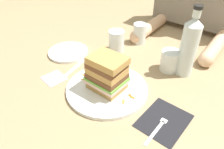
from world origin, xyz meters
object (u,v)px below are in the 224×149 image
object	(u,v)px
side_plate	(68,52)
main_plate	(107,89)
water_bottle	(189,46)
empty_tumbler_0	(139,33)
fork	(160,125)
knife	(72,70)
juice_glass	(170,61)
napkin_dark	(163,121)
sandwich	(107,73)
napkin_pink	(54,78)
empty_tumbler_1	(116,41)

from	to	relation	value
side_plate	main_plate	bearing A→B (deg)	-17.77
water_bottle	empty_tumbler_0	world-z (taller)	water_bottle
fork	side_plate	size ratio (longest dim) A/B	0.93
knife	water_bottle	size ratio (longest dim) A/B	0.73
juice_glass	empty_tumbler_0	size ratio (longest dim) A/B	0.89
main_plate	napkin_dark	xyz separation A→B (m)	(0.23, -0.01, -0.01)
main_plate	side_plate	size ratio (longest dim) A/B	1.64
sandwich	side_plate	world-z (taller)	sandwich
fork	water_bottle	bearing A→B (deg)	99.68
juice_glass	empty_tumbler_0	bearing A→B (deg)	149.91
napkin_dark	empty_tumbler_0	world-z (taller)	empty_tumbler_0
fork	napkin_pink	size ratio (longest dim) A/B	2.02
napkin_dark	knife	size ratio (longest dim) A/B	0.80
sandwich	napkin_pink	distance (m)	0.23
fork	knife	xyz separation A→B (m)	(-0.42, 0.04, -0.00)
sandwich	fork	xyz separation A→B (m)	(0.23, -0.03, -0.07)
fork	side_plate	distance (m)	0.54
fork	juice_glass	world-z (taller)	juice_glass
sandwich	side_plate	size ratio (longest dim) A/B	0.74
sandwich	knife	world-z (taller)	sandwich
fork	water_bottle	world-z (taller)	water_bottle
juice_glass	empty_tumbler_0	distance (m)	0.25
napkin_dark	napkin_pink	size ratio (longest dim) A/B	1.95
sandwich	side_plate	distance (m)	0.32
water_bottle	main_plate	bearing A→B (deg)	-123.76
knife	fork	bearing A→B (deg)	-5.93
napkin_dark	empty_tumbler_0	xyz separation A→B (m)	(-0.32, 0.39, 0.05)
fork	knife	bearing A→B (deg)	174.07
knife	juice_glass	world-z (taller)	juice_glass
main_plate	empty_tumbler_0	xyz separation A→B (m)	(-0.09, 0.38, 0.04)
main_plate	juice_glass	size ratio (longest dim) A/B	3.43
water_bottle	empty_tumbler_1	bearing A→B (deg)	-176.97
knife	side_plate	bearing A→B (deg)	141.47
water_bottle	empty_tumbler_1	size ratio (longest dim) A/B	2.84
sandwich	empty_tumbler_1	distance (m)	0.29
empty_tumbler_1	napkin_pink	size ratio (longest dim) A/B	1.18
empty_tumbler_1	fork	bearing A→B (deg)	-37.59
juice_glass	empty_tumbler_1	xyz separation A→B (m)	(-0.26, -0.00, 0.01)
napkin_dark	juice_glass	size ratio (longest dim) A/B	1.87
napkin_dark	fork	xyz separation A→B (m)	(-0.00, -0.02, 0.00)
empty_tumbler_0	sandwich	bearing A→B (deg)	-75.84
fork	empty_tumbler_1	distance (m)	0.47
napkin_pink	knife	bearing A→B (deg)	76.96
main_plate	napkin_dark	bearing A→B (deg)	-2.95
main_plate	empty_tumbler_1	distance (m)	0.29
fork	empty_tumbler_1	bearing A→B (deg)	142.41
fork	water_bottle	size ratio (longest dim) A/B	0.61
main_plate	side_plate	xyz separation A→B (m)	(-0.30, 0.10, -0.00)
main_plate	fork	size ratio (longest dim) A/B	1.76
sandwich	water_bottle	bearing A→B (deg)	56.39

